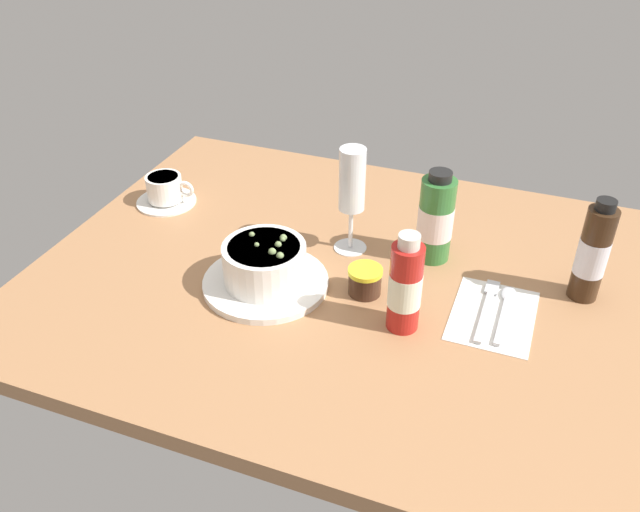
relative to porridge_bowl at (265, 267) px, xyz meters
The scene contains 9 objects.
ground_plane 16.19cm from the porridge_bowl, 30.87° to the left, with size 110.00×84.00×3.00cm, color #A8754C.
porridge_bowl is the anchor object (origin of this frame).
cutlery_setting 38.16cm from the porridge_bowl, ahead, with size 13.03×17.51×0.90cm.
coffee_cup 36.14cm from the porridge_bowl, 148.71° to the left, with size 12.47×12.13×6.01cm.
wine_glass 20.91cm from the porridge_bowl, 58.64° to the left, with size 6.06×6.06×19.96cm.
jam_jar 16.87cm from the porridge_bowl, 13.90° to the left, with size 5.80×5.80×4.80cm.
sauce_bottle_brown 53.13cm from the porridge_bowl, 17.61° to the left, with size 4.92×4.92×18.20cm.
sauce_bottle_red 24.77cm from the porridge_bowl, ahead, with size 5.15×5.15×16.88cm.
sauce_bottle_green 30.96cm from the porridge_bowl, 37.16° to the left, with size 6.28×6.28×17.11cm.
Camera 1 is at (27.56, -89.59, 68.06)cm, focal length 37.37 mm.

